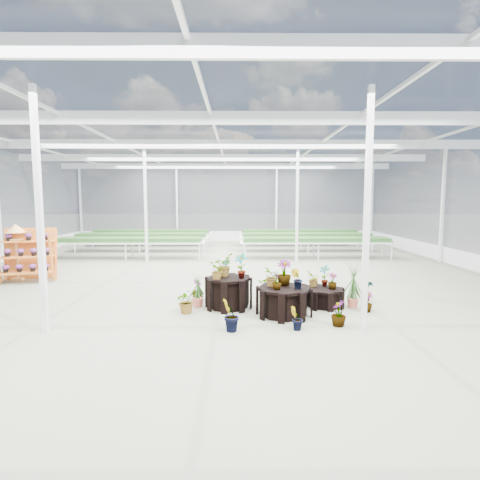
{
  "coord_description": "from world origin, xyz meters",
  "views": [
    {
      "loc": [
        0.6,
        -10.86,
        2.45
      ],
      "look_at": [
        0.7,
        0.08,
        1.3
      ],
      "focal_mm": 28.0,
      "sensor_mm": 36.0,
      "label": 1
    }
  ],
  "objects_px": {
    "bird_table": "(17,252)",
    "plinth_low": "(323,297)",
    "plinth_mid": "(284,301)",
    "shelf_rack": "(28,255)",
    "plinth_tall": "(229,292)"
  },
  "relations": [
    {
      "from": "bird_table",
      "to": "shelf_rack",
      "type": "bearing_deg",
      "value": 2.59
    },
    {
      "from": "plinth_mid",
      "to": "shelf_rack",
      "type": "distance_m",
      "value": 8.16
    },
    {
      "from": "plinth_mid",
      "to": "shelf_rack",
      "type": "bearing_deg",
      "value": 154.65
    },
    {
      "from": "plinth_mid",
      "to": "bird_table",
      "type": "distance_m",
      "value": 8.62
    },
    {
      "from": "plinth_low",
      "to": "plinth_mid",
      "type": "bearing_deg",
      "value": -145.01
    },
    {
      "from": "plinth_tall",
      "to": "bird_table",
      "type": "xyz_separation_m",
      "value": [
        -6.58,
        3.05,
        0.52
      ]
    },
    {
      "from": "shelf_rack",
      "to": "bird_table",
      "type": "distance_m",
      "value": 0.46
    },
    {
      "from": "plinth_low",
      "to": "bird_table",
      "type": "xyz_separation_m",
      "value": [
        -8.78,
        2.95,
        0.66
      ]
    },
    {
      "from": "plinth_mid",
      "to": "bird_table",
      "type": "bearing_deg",
      "value": 154.86
    },
    {
      "from": "bird_table",
      "to": "plinth_low",
      "type": "bearing_deg",
      "value": 5.5
    },
    {
      "from": "plinth_tall",
      "to": "plinth_low",
      "type": "relative_size",
      "value": 1.1
    },
    {
      "from": "shelf_rack",
      "to": "bird_table",
      "type": "bearing_deg",
      "value": 145.01
    },
    {
      "from": "shelf_rack",
      "to": "bird_table",
      "type": "xyz_separation_m",
      "value": [
        -0.42,
        0.17,
        0.07
      ]
    },
    {
      "from": "plinth_low",
      "to": "bird_table",
      "type": "distance_m",
      "value": 9.29
    },
    {
      "from": "plinth_tall",
      "to": "plinth_mid",
      "type": "distance_m",
      "value": 1.34
    }
  ]
}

